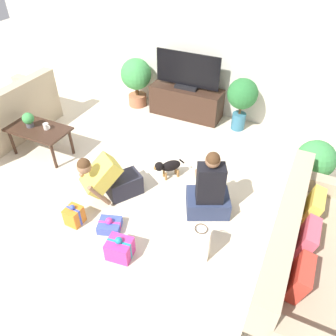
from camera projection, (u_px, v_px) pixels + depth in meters
ground_plane at (117, 193)px, 4.38m from camera, size 16.00×16.00×0.00m
wall_back at (196, 37)px, 5.41m from camera, size 8.40×0.06×2.60m
sofa_right at (308, 261)px, 3.18m from camera, size 0.88×2.02×0.88m
coffee_table at (39, 132)px, 4.83m from camera, size 0.92×0.51×0.45m
tv_console at (186, 102)px, 5.85m from camera, size 1.27×0.45×0.53m
tv at (187, 73)px, 5.51m from camera, size 1.14×0.20×0.62m
potted_plant_back_right at (242, 97)px, 5.28m from camera, size 0.49×0.49×0.90m
potted_plant_corner_right at (315, 162)px, 4.04m from camera, size 0.49×0.49×0.81m
potted_plant_back_left at (136, 77)px, 5.97m from camera, size 0.56×0.56×0.90m
person_kneeling at (110, 179)px, 4.12m from camera, size 0.67×0.79×0.75m
person_sitting at (209, 192)px, 3.92m from camera, size 0.64×0.61×0.93m
dog at (168, 166)px, 4.51m from camera, size 0.33×0.36×0.30m
gift_box_a at (74, 215)px, 3.91m from camera, size 0.19×0.20×0.29m
gift_box_b at (110, 225)px, 3.87m from camera, size 0.32×0.31×0.17m
gift_box_c at (120, 248)px, 3.53m from camera, size 0.29×0.26×0.29m
gift_bag_a at (200, 243)px, 3.46m from camera, size 0.22×0.15×0.45m
mug at (46, 126)px, 4.75m from camera, size 0.12×0.08×0.09m
tabletop_plant at (28, 119)px, 4.76m from camera, size 0.17×0.17×0.22m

